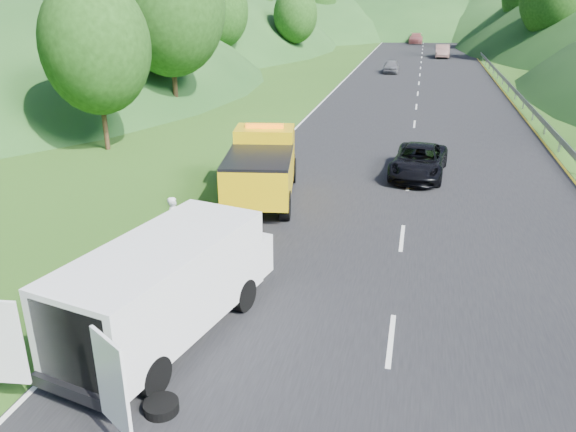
% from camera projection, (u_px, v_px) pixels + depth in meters
% --- Properties ---
extents(ground, '(320.00, 320.00, 0.00)m').
position_uv_depth(ground, '(284.00, 286.00, 15.32)').
color(ground, '#38661E').
rests_on(ground, ground).
extents(road_surface, '(14.00, 200.00, 0.02)m').
position_uv_depth(road_surface, '(419.00, 83.00, 50.95)').
color(road_surface, black).
rests_on(road_surface, ground).
extents(guardrail, '(0.06, 140.00, 1.52)m').
position_uv_depth(guardrail, '(490.00, 69.00, 60.74)').
color(guardrail, gray).
rests_on(guardrail, ground).
extents(tree_line_left, '(14.00, 140.00, 14.00)m').
position_uv_depth(tree_line_left, '(250.00, 57.00, 73.74)').
color(tree_line_left, '#295E1B').
rests_on(tree_line_left, ground).
extents(hills_backdrop, '(201.00, 288.60, 44.00)m').
position_uv_depth(hills_backdrop, '(440.00, 29.00, 136.07)').
color(hills_backdrop, '#2D5B23').
rests_on(hills_backdrop, ground).
extents(tow_truck, '(3.32, 6.57, 2.70)m').
position_uv_depth(tow_truck, '(262.00, 166.00, 21.48)').
color(tow_truck, black).
rests_on(tow_truck, ground).
extents(white_van, '(4.24, 7.15, 2.38)m').
position_uv_depth(white_van, '(168.00, 284.00, 12.62)').
color(white_van, black).
rests_on(white_van, ground).
extents(woman, '(0.51, 0.64, 1.57)m').
position_uv_depth(woman, '(177.00, 244.00, 17.89)').
color(woman, silver).
rests_on(woman, ground).
extents(child, '(0.58, 0.58, 0.94)m').
position_uv_depth(child, '(176.00, 281.00, 15.57)').
color(child, tan).
rests_on(child, ground).
extents(worker, '(1.23, 0.79, 1.80)m').
position_uv_depth(worker, '(126.00, 389.00, 11.29)').
color(worker, black).
rests_on(worker, ground).
extents(suitcase, '(0.37, 0.29, 0.52)m').
position_uv_depth(suitcase, '(118.00, 252.00, 16.71)').
color(suitcase, '#504C3C').
rests_on(suitcase, ground).
extents(spare_tire, '(0.68, 0.68, 0.20)m').
position_uv_depth(spare_tire, '(162.00, 412.00, 10.68)').
color(spare_tire, black).
rests_on(spare_tire, ground).
extents(passing_suv, '(2.64, 4.96, 1.33)m').
position_uv_depth(passing_suv, '(418.00, 176.00, 24.70)').
color(passing_suv, black).
rests_on(passing_suv, ground).
extents(dist_car_a, '(1.50, 3.73, 1.27)m').
position_uv_depth(dist_car_a, '(391.00, 73.00, 57.94)').
color(dist_car_a, '#535358').
rests_on(dist_car_a, ground).
extents(dist_car_b, '(1.69, 4.84, 1.60)m').
position_uv_depth(dist_car_b, '(442.00, 58.00, 72.43)').
color(dist_car_b, '#835E57').
rests_on(dist_car_b, ground).
extents(dist_car_c, '(2.24, 5.52, 1.60)m').
position_uv_depth(dist_car_c, '(416.00, 44.00, 94.21)').
color(dist_car_c, '#9A4F4D').
rests_on(dist_car_c, ground).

